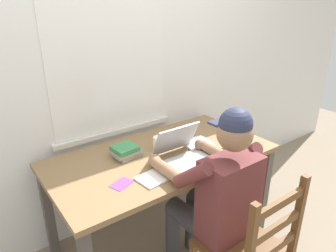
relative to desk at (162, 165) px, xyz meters
The scene contains 13 objects.
ground_plane 0.66m from the desk, ahead, with size 8.00×8.00×0.00m, color gray.
back_wall 0.80m from the desk, 90.22° to the left, with size 6.00×0.08×2.60m.
desk is the anchor object (origin of this frame).
seated_person 0.48m from the desk, 84.12° to the right, with size 0.50×0.60×1.24m.
wooden_chair 0.78m from the desk, 86.29° to the right, with size 0.42×0.42×0.93m.
laptop 0.22m from the desk, 64.48° to the right, with size 0.33×0.33×0.22m.
computer_mouse 0.44m from the desk, 36.50° to the right, with size 0.06×0.10×0.03m, color black.
coffee_mug_white 0.16m from the desk, 71.82° to the left, with size 0.12×0.08×0.10m.
coffee_mug_dark 0.26m from the desk, 26.82° to the left, with size 0.12×0.09×0.09m.
book_stack_main 0.28m from the desk, 153.87° to the left, with size 0.20×0.16×0.08m.
paper_pile_near_laptop 0.31m from the desk, 130.14° to the right, with size 0.25×0.16×0.01m, color white.
paper_pile_back_corner 0.31m from the desk, ahead, with size 0.20×0.19×0.02m, color white.
landscape_photo_print 0.44m from the desk, 157.45° to the right, with size 0.13×0.09×0.00m, color #7A4293.
Camera 1 is at (-1.08, -1.53, 1.73)m, focal length 32.87 mm.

